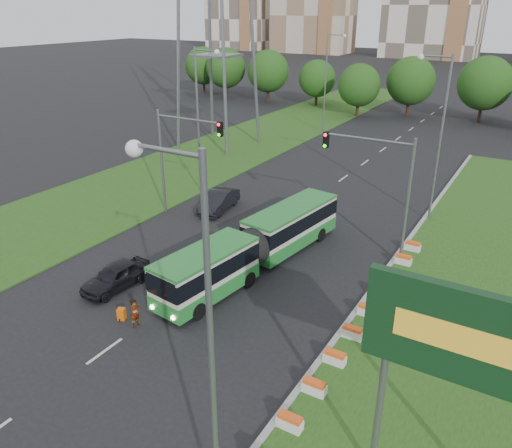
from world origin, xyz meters
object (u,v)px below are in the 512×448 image
Objects in this scene: articulated_bus at (255,245)px; car_left_near at (116,276)px; billboard at (469,349)px; car_left_far at (219,201)px; shopping_trolley at (121,314)px; traffic_mast_left at (177,148)px; pedestrian at (135,313)px; traffic_mast_median at (383,178)px.

articulated_bus reaches higher than car_left_near.
billboard is 27.61m from car_left_far.
car_left_near is 0.91× the size of car_left_far.
billboard is 12.14× the size of shopping_trolley.
traffic_mast_left is 0.52× the size of articulated_bus.
traffic_mast_left is at bearing 94.49° from shopping_trolley.
billboard is at bearing -96.47° from pedestrian.
car_left_near is 6.50× the size of shopping_trolley.
traffic_mast_median is 17.10m from shopping_trolley.
pedestrian is at bearing -60.34° from traffic_mast_left.
pedestrian is (-7.91, -13.73, -4.58)m from traffic_mast_median.
shopping_trolley is at bearing 171.95° from billboard.
articulated_bus is 3.25× the size of car_left_far.
traffic_mast_median is 5.21× the size of pedestrian.
articulated_bus is at bearing 48.63° from shopping_trolley.
articulated_bus reaches higher than pedestrian.
traffic_mast_median is 12.14× the size of shopping_trolley.
traffic_mast_left reaches higher than car_left_near.
articulated_bus is 8.38m from car_left_near.
traffic_mast_median is at bearing 49.16° from articulated_bus.
traffic_mast_median is at bearing 35.22° from shopping_trolley.
car_left_far is 16.04m from pedestrian.
traffic_mast_left is at bearing 146.45° from billboard.
car_left_near is at bearing -90.61° from car_left_far.
car_left_near is (-11.51, -11.47, -4.62)m from traffic_mast_median.
car_left_far is (-20.76, 17.39, -5.39)m from billboard.
billboard is 0.52× the size of articulated_bus.
articulated_bus is (-5.93, -5.28, -3.81)m from traffic_mast_median.
billboard is 1.70× the size of car_left_far.
billboard is 27.16m from traffic_mast_left.
traffic_mast_median is at bearing -28.01° from pedestrian.
pedestrian reaches higher than shopping_trolley.
shopping_trolley is at bearing -82.40° from car_left_far.
traffic_mast_left is (-22.63, 15.00, -0.81)m from billboard.
car_left_far is at bearing 174.06° from traffic_mast_median.
billboard is at bearing -29.64° from shopping_trolley.
car_left_near is (-18.99, 4.54, -5.43)m from billboard.
traffic_mast_left is 15.35m from pedestrian.
traffic_mast_left reaches higher than shopping_trolley.
car_left_near is at bearing -124.58° from articulated_bus.
shopping_trolley is (-16.42, 2.32, -5.84)m from billboard.
billboard is at bearing -64.97° from traffic_mast_median.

